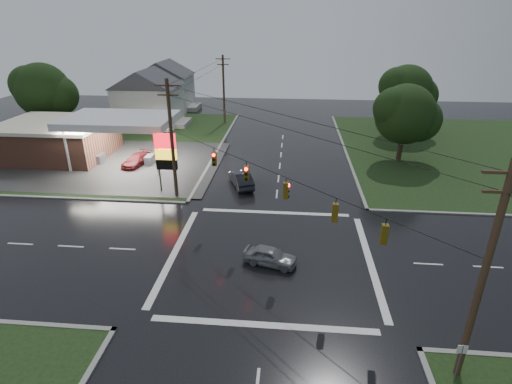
# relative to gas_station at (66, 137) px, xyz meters

# --- Properties ---
(ground) EXTENTS (120.00, 120.00, 0.00)m
(ground) POSITION_rel_gas_station_xyz_m (25.68, -19.70, -2.55)
(ground) COLOR black
(ground) RESTS_ON ground
(grass_nw) EXTENTS (36.00, 36.00, 0.08)m
(grass_nw) POSITION_rel_gas_station_xyz_m (-0.32, 6.30, -2.51)
(grass_nw) COLOR black
(grass_nw) RESTS_ON ground
(grass_ne) EXTENTS (36.00, 36.00, 0.08)m
(grass_ne) POSITION_rel_gas_station_xyz_m (51.68, 6.30, -2.51)
(grass_ne) COLOR black
(grass_ne) RESTS_ON ground
(gas_station) EXTENTS (26.20, 18.00, 5.60)m
(gas_station) POSITION_rel_gas_station_xyz_m (0.00, 0.00, 0.00)
(gas_station) COLOR #2D2D2D
(gas_station) RESTS_ON ground
(pylon_sign) EXTENTS (2.00, 0.35, 6.00)m
(pylon_sign) POSITION_rel_gas_station_xyz_m (15.18, -9.20, 1.46)
(pylon_sign) COLOR #59595E
(pylon_sign) RESTS_ON ground
(utility_pole_nw) EXTENTS (2.20, 0.32, 11.00)m
(utility_pole_nw) POSITION_rel_gas_station_xyz_m (16.18, -10.20, 3.17)
(utility_pole_nw) COLOR #382619
(utility_pole_nw) RESTS_ON ground
(utility_pole_se) EXTENTS (2.20, 0.32, 11.00)m
(utility_pole_se) POSITION_rel_gas_station_xyz_m (35.18, -29.20, 3.17)
(utility_pole_se) COLOR #382619
(utility_pole_se) RESTS_ON ground
(utility_pole_n) EXTENTS (2.20, 0.32, 10.50)m
(utility_pole_n) POSITION_rel_gas_station_xyz_m (16.18, 18.30, 2.92)
(utility_pole_n) COLOR #382619
(utility_pole_n) RESTS_ON ground
(traffic_signals) EXTENTS (26.87, 26.87, 1.47)m
(traffic_signals) POSITION_rel_gas_station_xyz_m (25.69, -19.72, 3.93)
(traffic_signals) COLOR black
(traffic_signals) RESTS_ON ground
(house_near) EXTENTS (11.05, 8.48, 8.60)m
(house_near) POSITION_rel_gas_station_xyz_m (4.73, 16.30, 1.86)
(house_near) COLOR silver
(house_near) RESTS_ON ground
(house_far) EXTENTS (11.05, 8.48, 8.60)m
(house_far) POSITION_rel_gas_station_xyz_m (3.73, 28.30, 1.86)
(house_far) COLOR silver
(house_far) RESTS_ON ground
(tree_nw_behind) EXTENTS (8.93, 7.60, 10.00)m
(tree_nw_behind) POSITION_rel_gas_station_xyz_m (-8.17, 10.29, 3.63)
(tree_nw_behind) COLOR black
(tree_nw_behind) RESTS_ON ground
(tree_ne_near) EXTENTS (7.99, 6.80, 8.98)m
(tree_ne_near) POSITION_rel_gas_station_xyz_m (39.82, 2.29, 3.01)
(tree_ne_near) COLOR black
(tree_ne_near) RESTS_ON ground
(tree_ne_far) EXTENTS (8.46, 7.20, 9.80)m
(tree_ne_far) POSITION_rel_gas_station_xyz_m (42.83, 14.29, 3.63)
(tree_ne_far) COLOR black
(tree_ne_far) RESTS_ON ground
(car_north) EXTENTS (3.14, 4.87, 1.51)m
(car_north) POSITION_rel_gas_station_xyz_m (22.01, -7.08, -1.79)
(car_north) COLOR black
(car_north) RESTS_ON ground
(car_crossing) EXTENTS (4.00, 2.45, 1.27)m
(car_crossing) POSITION_rel_gas_station_xyz_m (25.70, -20.66, -1.91)
(car_crossing) COLOR gray
(car_crossing) RESTS_ON ground
(car_pump) EXTENTS (2.71, 4.84, 1.32)m
(car_pump) POSITION_rel_gas_station_xyz_m (9.25, -2.08, -1.88)
(car_pump) COLOR #541316
(car_pump) RESTS_ON ground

